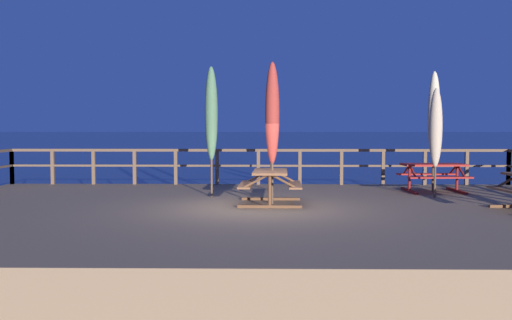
{
  "coord_description": "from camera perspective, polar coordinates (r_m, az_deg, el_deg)",
  "views": [
    {
      "loc": [
        0.22,
        -12.33,
        2.42
      ],
      "look_at": [
        0.0,
        0.8,
        1.67
      ],
      "focal_mm": 40.37,
      "sensor_mm": 36.0,
      "label": 1
    }
  ],
  "objects": [
    {
      "name": "ground_plane",
      "position": [
        12.57,
        -0.06,
        -7.84
      ],
      "size": [
        600.0,
        600.0,
        0.0
      ],
      "primitive_type": "plane",
      "color": "navy"
    },
    {
      "name": "wooden_deck",
      "position": [
        12.51,
        -0.06,
        -6.33
      ],
      "size": [
        15.48,
        10.64,
        0.67
      ],
      "primitive_type": "cube",
      "color": "#846647",
      "rests_on": "ground"
    },
    {
      "name": "railing_waterside_far",
      "position": [
        17.54,
        0.24,
        -0.1
      ],
      "size": [
        15.28,
        0.1,
        1.09
      ],
      "color": "brown",
      "rests_on": "wooden_deck"
    },
    {
      "name": "picnic_table_front_left",
      "position": [
        13.12,
        1.43,
        -1.97
      ],
      "size": [
        1.45,
        1.74,
        0.78
      ],
      "color": "brown",
      "rests_on": "wooden_deck"
    },
    {
      "name": "picnic_table_mid_left",
      "position": [
        16.27,
        17.17,
        -1.11
      ],
      "size": [
        1.71,
        1.47,
        0.78
      ],
      "color": "maroon",
      "rests_on": "wooden_deck"
    },
    {
      "name": "patio_umbrella_tall_front",
      "position": [
        15.86,
        1.52,
        4.4
      ],
      "size": [
        0.32,
        0.32,
        3.25
      ],
      "color": "#4C3828",
      "rests_on": "wooden_deck"
    },
    {
      "name": "patio_umbrella_short_back",
      "position": [
        13.07,
        1.63,
        4.58
      ],
      "size": [
        0.32,
        0.32,
        3.23
      ],
      "color": "#4C3828",
      "rests_on": "wooden_deck"
    },
    {
      "name": "patio_umbrella_short_mid",
      "position": [
        16.17,
        17.22,
        4.23
      ],
      "size": [
        0.32,
        0.32,
        3.25
      ],
      "color": "#4C3828",
      "rests_on": "wooden_deck"
    },
    {
      "name": "patio_umbrella_tall_back_right",
      "position": [
        14.47,
        -4.45,
        4.55
      ],
      "size": [
        0.32,
        0.32,
        3.27
      ],
      "color": "#4C3828",
      "rests_on": "wooden_deck"
    },
    {
      "name": "patio_umbrella_tall_back_left",
      "position": [
        14.85,
        17.39,
        3.02
      ],
      "size": [
        0.32,
        0.32,
        2.71
      ],
      "color": "#4C3828",
      "rests_on": "wooden_deck"
    }
  ]
}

